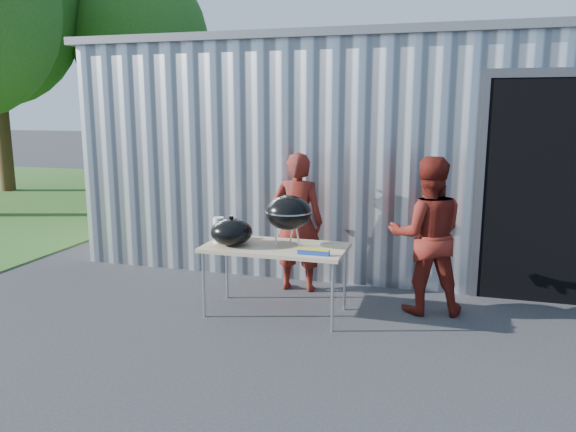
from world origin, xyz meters
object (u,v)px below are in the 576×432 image
(kettle_grill, at_px, (288,207))
(person_cook, at_px, (298,222))
(person_bystander, at_px, (427,236))
(folding_table, at_px, (275,249))

(kettle_grill, relative_size, person_cook, 0.57)
(person_cook, relative_size, person_bystander, 0.99)
(folding_table, xyz_separation_m, person_cook, (0.01, 0.85, 0.13))
(person_bystander, bearing_deg, folding_table, 7.36)
(folding_table, bearing_deg, person_cook, 89.36)
(folding_table, height_order, person_cook, person_cook)
(kettle_grill, distance_m, person_cook, 0.85)
(kettle_grill, relative_size, person_bystander, 0.56)
(folding_table, xyz_separation_m, kettle_grill, (0.12, 0.07, 0.45))
(kettle_grill, bearing_deg, person_bystander, 17.87)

